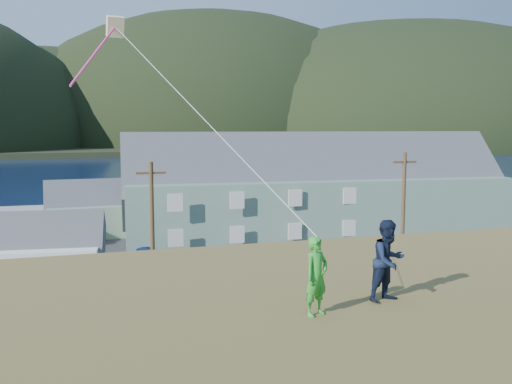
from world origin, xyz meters
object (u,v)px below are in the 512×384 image
(kite_flyer_green, at_px, (316,276))
(kite_flyer_navy, at_px, (388,261))
(wharf, at_px, (57,216))
(shed_white, at_px, (44,254))
(lodge, at_px, (316,191))
(shed_palegreen_far, at_px, (99,210))

(kite_flyer_green, xyz_separation_m, kite_flyer_navy, (1.80, 0.40, 0.09))
(wharf, bearing_deg, shed_white, -89.24)
(wharf, distance_m, lodge, 31.68)
(shed_white, xyz_separation_m, kite_flyer_green, (6.94, -29.60, 5.57))
(wharf, relative_size, kite_flyer_navy, 15.05)
(lodge, bearing_deg, kite_flyer_green, -109.06)
(shed_white, distance_m, kite_flyer_green, 30.91)
(shed_palegreen_far, xyz_separation_m, kite_flyer_navy, (4.70, -47.54, 5.46))
(shed_white, relative_size, shed_palegreen_far, 0.81)
(wharf, xyz_separation_m, kite_flyer_navy, (9.13, -58.97, 7.61))
(shed_palegreen_far, relative_size, kite_flyer_navy, 6.00)
(lodge, height_order, kite_flyer_navy, lodge)
(wharf, xyz_separation_m, shed_palegreen_far, (4.44, -11.43, 2.16))
(shed_white, relative_size, kite_flyer_green, 5.41)
(kite_flyer_green, bearing_deg, lodge, 41.56)
(shed_palegreen_far, relative_size, kite_flyer_green, 6.69)
(shed_palegreen_far, bearing_deg, shed_white, -105.10)
(kite_flyer_green, bearing_deg, wharf, 71.58)
(lodge, distance_m, kite_flyer_navy, 41.46)
(lodge, distance_m, shed_white, 25.41)
(shed_white, height_order, kite_flyer_navy, kite_flyer_navy)
(wharf, relative_size, shed_white, 3.10)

